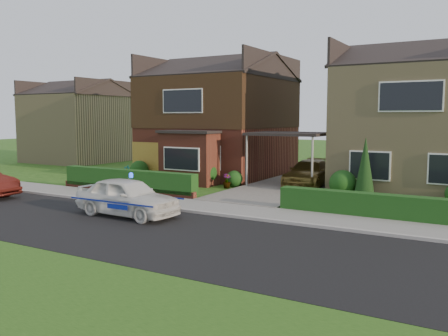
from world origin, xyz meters
The scene contains 24 objects.
ground centered at (0.00, 0.00, 0.00)m, with size 120.00×120.00×0.00m, color #1F4412.
road centered at (0.00, 0.00, 0.00)m, with size 60.00×6.00×0.02m, color black.
kerb centered at (0.00, 3.05, 0.06)m, with size 60.00×0.16×0.12m, color #9E9993.
sidewalk centered at (0.00, 4.10, 0.05)m, with size 60.00×2.00×0.10m, color slate.
grass_verge centered at (0.00, -5.00, 0.00)m, with size 60.00×4.00×0.01m, color #1F4412.
driveway centered at (0.00, 11.00, 0.06)m, with size 3.80×12.00×0.12m, color #666059.
house_left centered at (-5.78, 13.90, 3.81)m, with size 7.50×9.53×7.25m.
house_right centered at (5.80, 13.99, 3.66)m, with size 7.50×8.06×7.25m.
carport_link centered at (0.00, 10.95, 2.66)m, with size 3.80×3.00×2.77m.
garage_door centered at (-8.25, 9.96, 1.05)m, with size 2.20×0.10×2.10m, color brown.
dwarf_wall centered at (-5.80, 5.30, 0.18)m, with size 7.70×0.25×0.36m, color brown.
hedge_left centered at (-5.80, 5.45, 0.00)m, with size 7.50×0.55×0.90m, color #133912.
hedge_right centered at (5.80, 5.35, 0.00)m, with size 7.50×0.55×0.80m, color #133912.
shrub_left_far centered at (-8.50, 9.50, 0.54)m, with size 1.08×1.08×1.08m, color #133912.
shrub_left_mid centered at (-4.00, 9.30, 0.66)m, with size 1.32×1.32×1.32m, color #133912.
shrub_left_near centered at (-2.40, 9.60, 0.42)m, with size 0.84×0.84×0.84m, color #133912.
shrub_right_near centered at (3.20, 9.40, 0.60)m, with size 1.20×1.20×1.20m, color #133912.
conifer_a centered at (4.20, 9.20, 1.30)m, with size 0.90×0.90×2.60m, color black.
neighbour_left centered at (-20.00, 16.00, 2.60)m, with size 6.50×7.00×5.20m, color tan.
police_car centered at (-2.30, 1.45, 0.69)m, with size 3.72×4.12×1.54m.
driveway_car centered at (1.00, 11.21, 0.75)m, with size 1.76×4.34×1.26m, color brown.
potted_plant_a centered at (-9.00, 9.00, 0.40)m, with size 0.43×0.29×0.81m, color gray.
potted_plant_b centered at (-8.84, 6.00, 0.33)m, with size 0.36×0.29×0.66m, color gray.
potted_plant_c centered at (-2.50, 9.00, 0.36)m, with size 0.40×0.40×0.72m, color gray.
Camera 1 is at (9.01, -11.29, 3.53)m, focal length 38.00 mm.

